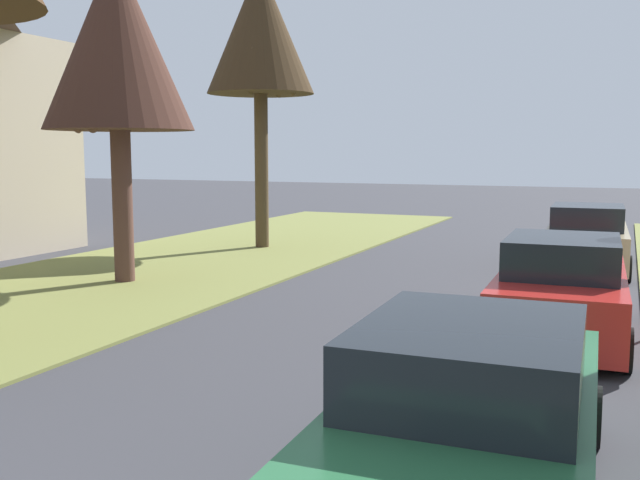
{
  "coord_description": "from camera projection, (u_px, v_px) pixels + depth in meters",
  "views": [
    {
      "loc": [
        3.25,
        -0.4,
        2.85
      ],
      "look_at": [
        -0.12,
        7.44,
        1.79
      ],
      "focal_mm": 40.03,
      "sensor_mm": 36.0,
      "label": 1
    }
  ],
  "objects": [
    {
      "name": "street_tree_left_far",
      "position": [
        260.0,
        32.0,
        20.33
      ],
      "size": [
        3.08,
        3.08,
        8.1
      ],
      "color": "#473723",
      "rests_on": "grass_verge_left"
    },
    {
      "name": "street_tree_left_mid_b",
      "position": [
        117.0,
        43.0,
        14.93
      ],
      "size": [
        3.15,
        3.15,
        6.97
      ],
      "color": "#51342B",
      "rests_on": "grass_verge_left"
    },
    {
      "name": "parked_sedan_red",
      "position": [
        562.0,
        291.0,
        10.97
      ],
      "size": [
        2.06,
        4.45,
        1.57
      ],
      "color": "red",
      "rests_on": "ground"
    },
    {
      "name": "parked_sedan_green",
      "position": [
        472.0,
        423.0,
        5.63
      ],
      "size": [
        2.06,
        4.45,
        1.57
      ],
      "color": "#28663D",
      "rests_on": "ground"
    },
    {
      "name": "parked_sedan_tan",
      "position": [
        587.0,
        239.0,
        17.33
      ],
      "size": [
        2.06,
        4.45,
        1.57
      ],
      "color": "tan",
      "rests_on": "ground"
    }
  ]
}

